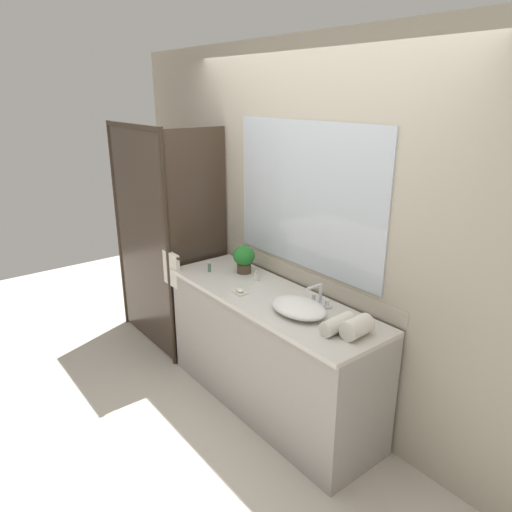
{
  "coord_description": "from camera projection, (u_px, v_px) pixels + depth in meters",
  "views": [
    {
      "loc": [
        2.32,
        -1.93,
        2.24
      ],
      "look_at": [
        -0.15,
        0.0,
        1.15
      ],
      "focal_mm": 33.19,
      "sensor_mm": 36.0,
      "label": 1
    }
  ],
  "objects": [
    {
      "name": "vanity_cabinet",
      "position": [
        270.0,
        352.0,
        3.44
      ],
      "size": [
        1.8,
        0.58,
        0.9
      ],
      "color": "#9E9993",
      "rests_on": "ground_plane"
    },
    {
      "name": "amenity_bottle_lotion",
      "position": [
        209.0,
        267.0,
        3.71
      ],
      "size": [
        0.03,
        0.03,
        0.08
      ],
      "color": "#4C7056",
      "rests_on": "vanity_cabinet"
    },
    {
      "name": "wall_back_with_mirror",
      "position": [
        307.0,
        231.0,
        3.36
      ],
      "size": [
        4.4,
        0.06,
        2.6
      ],
      "color": "#B2A893",
      "rests_on": "ground_plane"
    },
    {
      "name": "rolled_towel_near_edge",
      "position": [
        357.0,
        327.0,
        2.72
      ],
      "size": [
        0.13,
        0.19,
        0.12
      ],
      "primitive_type": "cylinder",
      "rotation": [
        1.57,
        0.0,
        0.04
      ],
      "color": "silver",
      "rests_on": "vanity_cabinet"
    },
    {
      "name": "sink_basin",
      "position": [
        299.0,
        307.0,
        3.01
      ],
      "size": [
        0.41,
        0.29,
        0.08
      ],
      "primitive_type": "ellipsoid",
      "color": "white",
      "rests_on": "vanity_cabinet"
    },
    {
      "name": "faucet",
      "position": [
        319.0,
        298.0,
        3.12
      ],
      "size": [
        0.17,
        0.15,
        0.16
      ],
      "color": "silver",
      "rests_on": "vanity_cabinet"
    },
    {
      "name": "potted_plant",
      "position": [
        244.0,
        258.0,
        3.67
      ],
      "size": [
        0.17,
        0.17,
        0.22
      ],
      "color": "#473828",
      "rests_on": "vanity_cabinet"
    },
    {
      "name": "shower_enclosure",
      "position": [
        159.0,
        241.0,
        4.09
      ],
      "size": [
        1.2,
        0.59,
        2.0
      ],
      "color": "#2D2319",
      "rests_on": "ground_plane"
    },
    {
      "name": "rolled_towel_middle",
      "position": [
        337.0,
        324.0,
        2.78
      ],
      "size": [
        0.11,
        0.23,
        0.09
      ],
      "primitive_type": "cylinder",
      "rotation": [
        1.57,
        0.0,
        0.06
      ],
      "color": "silver",
      "rests_on": "vanity_cabinet"
    },
    {
      "name": "ground_plane",
      "position": [
        268.0,
        404.0,
        3.58
      ],
      "size": [
        8.0,
        8.0,
        0.0
      ],
      "primitive_type": "plane",
      "color": "beige"
    },
    {
      "name": "amenity_bottle_conditioner",
      "position": [
        256.0,
        276.0,
        3.54
      ],
      "size": [
        0.03,
        0.03,
        0.08
      ],
      "color": "silver",
      "rests_on": "vanity_cabinet"
    },
    {
      "name": "soap_dish",
      "position": [
        240.0,
        292.0,
        3.32
      ],
      "size": [
        0.1,
        0.07,
        0.04
      ],
      "color": "silver",
      "rests_on": "vanity_cabinet"
    }
  ]
}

